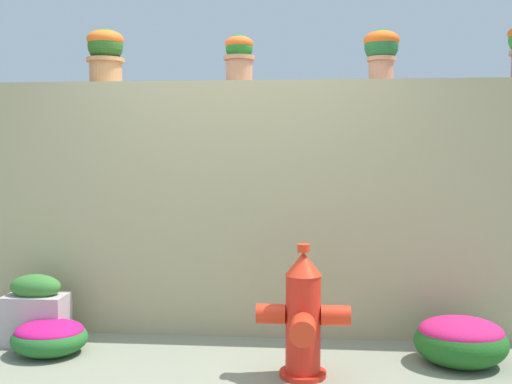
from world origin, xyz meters
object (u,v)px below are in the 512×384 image
(potted_plant_1, at_px, (105,52))
(flower_bush_left, at_px, (461,339))
(flower_bush_right, at_px, (49,336))
(planter_box, at_px, (36,311))
(fire_hydrant, at_px, (303,318))
(potted_plant_2, at_px, (239,55))
(potted_plant_3, at_px, (381,49))

(potted_plant_1, bearing_deg, flower_bush_left, -14.83)
(flower_bush_left, bearing_deg, flower_bush_right, -179.01)
(planter_box, bearing_deg, fire_hydrant, -13.83)
(potted_plant_2, distance_m, planter_box, 2.41)
(potted_plant_2, bearing_deg, potted_plant_1, 176.36)
(potted_plant_2, distance_m, flower_bush_left, 2.56)
(potted_plant_1, distance_m, fire_hydrant, 2.59)
(potted_plant_3, distance_m, fire_hydrant, 2.10)
(flower_bush_right, distance_m, planter_box, 0.30)
(potted_plant_2, xyz_separation_m, potted_plant_3, (1.07, 0.02, 0.03))
(potted_plant_1, relative_size, potted_plant_2, 1.23)
(potted_plant_3, relative_size, planter_box, 0.76)
(potted_plant_1, distance_m, flower_bush_right, 2.19)
(potted_plant_3, bearing_deg, potted_plant_1, 178.66)
(potted_plant_3, distance_m, flower_bush_right, 3.16)
(fire_hydrant, distance_m, planter_box, 2.00)
(potted_plant_1, height_order, potted_plant_3, potted_plant_1)
(potted_plant_3, bearing_deg, flower_bush_right, -163.45)
(flower_bush_left, bearing_deg, potted_plant_3, 126.30)
(fire_hydrant, bearing_deg, flower_bush_left, 17.33)
(fire_hydrant, xyz_separation_m, flower_bush_left, (1.03, 0.32, -0.21))
(flower_bush_right, height_order, planter_box, planter_box)
(potted_plant_2, height_order, planter_box, potted_plant_2)
(potted_plant_1, relative_size, fire_hydrant, 0.53)
(potted_plant_3, xyz_separation_m, planter_box, (-2.50, -0.48, -1.92))
(flower_bush_right, bearing_deg, flower_bush_left, 0.99)
(potted_plant_3, height_order, flower_bush_left, potted_plant_3)
(potted_plant_1, xyz_separation_m, planter_box, (-0.37, -0.53, -1.93))
(flower_bush_right, bearing_deg, potted_plant_2, 28.24)
(potted_plant_1, distance_m, potted_plant_2, 1.07)
(potted_plant_2, bearing_deg, flower_bush_right, -151.76)
(planter_box, bearing_deg, potted_plant_1, 55.42)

